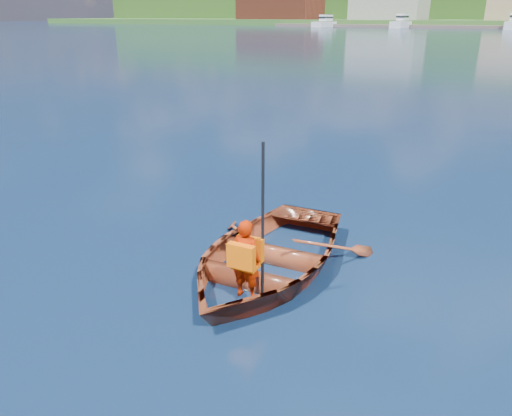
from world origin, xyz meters
The scene contains 3 objects.
ground centered at (0.00, 0.00, 0.00)m, with size 600.00×600.00×0.00m.
rowboat centered at (-0.22, 0.22, 0.22)m, with size 2.83×3.75×0.73m.
child_paddler centered at (0.01, -0.67, 0.63)m, with size 0.39×0.37×1.93m.
Camera 1 is at (2.88, -5.18, 3.33)m, focal length 35.00 mm.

